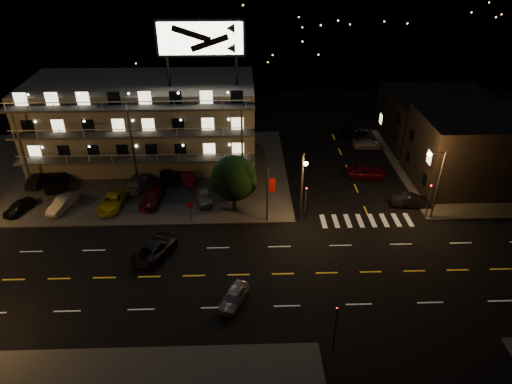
{
  "coord_description": "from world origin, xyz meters",
  "views": [
    {
      "loc": [
        2.55,
        -31.46,
        27.42
      ],
      "look_at": [
        3.83,
        8.0,
        3.89
      ],
      "focal_mm": 32.0,
      "sensor_mm": 36.0,
      "label": 1
    }
  ],
  "objects_px": {
    "tree": "(233,180)",
    "road_car_east": "(234,297)",
    "lot_car_7": "(137,183)",
    "lot_car_4": "(204,196)",
    "side_car_0": "(411,200)",
    "road_car_west": "(156,247)",
    "lot_car_2": "(112,202)"
  },
  "relations": [
    {
      "from": "lot_car_7",
      "to": "road_car_east",
      "type": "xyz_separation_m",
      "value": [
        11.61,
        -19.19,
        -0.21
      ]
    },
    {
      "from": "tree",
      "to": "road_car_west",
      "type": "xyz_separation_m",
      "value": [
        -7.36,
        -7.27,
        -3.2
      ]
    },
    {
      "from": "side_car_0",
      "to": "lot_car_2",
      "type": "bearing_deg",
      "value": 94.4
    },
    {
      "from": "lot_car_2",
      "to": "road_car_east",
      "type": "bearing_deg",
      "value": -42.17
    },
    {
      "from": "lot_car_7",
      "to": "road_car_east",
      "type": "relative_size",
      "value": 1.28
    },
    {
      "from": "lot_car_2",
      "to": "road_car_west",
      "type": "xyz_separation_m",
      "value": [
        6.06,
        -8.27,
        -0.1
      ]
    },
    {
      "from": "tree",
      "to": "side_car_0",
      "type": "relative_size",
      "value": 1.48
    },
    {
      "from": "lot_car_2",
      "to": "road_car_east",
      "type": "distance_m",
      "value": 20.23
    },
    {
      "from": "lot_car_2",
      "to": "lot_car_4",
      "type": "relative_size",
      "value": 1.25
    },
    {
      "from": "tree",
      "to": "road_car_east",
      "type": "distance_m",
      "value": 14.45
    },
    {
      "from": "tree",
      "to": "road_car_east",
      "type": "height_order",
      "value": "tree"
    },
    {
      "from": "lot_car_7",
      "to": "lot_car_4",
      "type": "bearing_deg",
      "value": 162.53
    },
    {
      "from": "lot_car_4",
      "to": "side_car_0",
      "type": "distance_m",
      "value": 23.13
    },
    {
      "from": "lot_car_4",
      "to": "road_car_west",
      "type": "distance_m",
      "value": 9.91
    },
    {
      "from": "road_car_east",
      "to": "tree",
      "type": "bearing_deg",
      "value": 113.35
    },
    {
      "from": "tree",
      "to": "road_car_west",
      "type": "relative_size",
      "value": 1.2
    },
    {
      "from": "lot_car_4",
      "to": "road_car_east",
      "type": "relative_size",
      "value": 1.04
    },
    {
      "from": "road_car_east",
      "to": "road_car_west",
      "type": "relative_size",
      "value": 0.72
    },
    {
      "from": "lot_car_4",
      "to": "road_car_west",
      "type": "xyz_separation_m",
      "value": [
        -3.93,
        -9.1,
        -0.09
      ]
    },
    {
      "from": "tree",
      "to": "lot_car_4",
      "type": "bearing_deg",
      "value": 151.94
    },
    {
      "from": "lot_car_2",
      "to": "side_car_0",
      "type": "xyz_separation_m",
      "value": [
        33.07,
        -0.64,
        -0.13
      ]
    },
    {
      "from": "road_car_west",
      "to": "lot_car_4",
      "type": "bearing_deg",
      "value": -88.79
    },
    {
      "from": "lot_car_4",
      "to": "lot_car_7",
      "type": "distance_m",
      "value": 8.75
    },
    {
      "from": "lot_car_2",
      "to": "tree",
      "type": "bearing_deg",
      "value": 1.72
    },
    {
      "from": "side_car_0",
      "to": "road_car_west",
      "type": "xyz_separation_m",
      "value": [
        -27.02,
        -7.63,
        0.03
      ]
    },
    {
      "from": "lot_car_4",
      "to": "road_car_west",
      "type": "bearing_deg",
      "value": -125.03
    },
    {
      "from": "tree",
      "to": "lot_car_4",
      "type": "relative_size",
      "value": 1.61
    },
    {
      "from": "road_car_west",
      "to": "lot_car_2",
      "type": "bearing_deg",
      "value": -29.2
    },
    {
      "from": "tree",
      "to": "lot_car_2",
      "type": "height_order",
      "value": "tree"
    },
    {
      "from": "lot_car_7",
      "to": "road_car_west",
      "type": "relative_size",
      "value": 0.92
    },
    {
      "from": "lot_car_4",
      "to": "road_car_east",
      "type": "height_order",
      "value": "lot_car_4"
    },
    {
      "from": "lot_car_7",
      "to": "side_car_0",
      "type": "relative_size",
      "value": 1.14
    }
  ]
}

